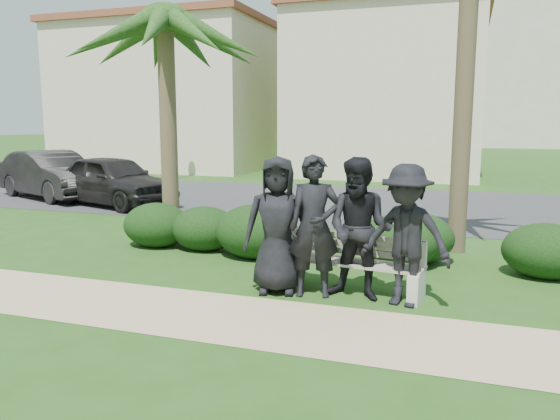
% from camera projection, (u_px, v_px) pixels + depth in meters
% --- Properties ---
extents(ground, '(160.00, 160.00, 0.00)m').
position_uv_depth(ground, '(285.00, 278.00, 8.23)').
color(ground, '#244A15').
rests_on(ground, ground).
extents(footpath, '(30.00, 1.60, 0.01)m').
position_uv_depth(footpath, '(237.00, 318.00, 6.55)').
color(footpath, tan).
rests_on(footpath, ground).
extents(asphalt_street, '(160.00, 8.00, 0.01)m').
position_uv_depth(asphalt_street, '(372.00, 204.00, 15.71)').
color(asphalt_street, '#2D2D30').
rests_on(asphalt_street, ground).
extents(stucco_bldg_left, '(10.40, 8.40, 7.30)m').
position_uv_depth(stucco_bldg_left, '(176.00, 96.00, 28.31)').
color(stucco_bldg_left, beige).
rests_on(stucco_bldg_left, ground).
extents(stucco_bldg_right, '(8.40, 8.40, 7.30)m').
position_uv_depth(stucco_bldg_right, '(389.00, 93.00, 24.78)').
color(stucco_bldg_right, beige).
rests_on(stucco_bldg_right, ground).
extents(street_lamp, '(0.36, 0.36, 4.29)m').
position_uv_depth(street_lamp, '(167.00, 107.00, 21.86)').
color(street_lamp, black).
rests_on(street_lamp, ground).
extents(park_bench, '(2.23, 0.77, 0.76)m').
position_uv_depth(park_bench, '(344.00, 267.00, 7.59)').
color(park_bench, gray).
rests_on(park_bench, ground).
extents(man_a, '(1.03, 0.79, 1.88)m').
position_uv_depth(man_a, '(277.00, 225.00, 7.45)').
color(man_a, black).
rests_on(man_a, ground).
extents(man_b, '(0.79, 0.62, 1.91)m').
position_uv_depth(man_b, '(314.00, 226.00, 7.28)').
color(man_b, black).
rests_on(man_b, ground).
extents(man_c, '(1.00, 0.82, 1.89)m').
position_uv_depth(man_c, '(360.00, 229.00, 7.15)').
color(man_c, black).
rests_on(man_c, ground).
extents(man_d, '(1.30, 0.94, 1.82)m').
position_uv_depth(man_d, '(406.00, 236.00, 6.90)').
color(man_d, black).
rests_on(man_d, ground).
extents(hedge_a, '(1.30, 1.08, 0.85)m').
position_uv_depth(hedge_a, '(157.00, 224.00, 10.36)').
color(hedge_a, black).
rests_on(hedge_a, ground).
extents(hedge_b, '(1.27, 1.05, 0.83)m').
position_uv_depth(hedge_b, '(205.00, 227.00, 10.06)').
color(hedge_b, black).
rests_on(hedge_b, ground).
extents(hedge_c, '(1.47, 1.21, 0.96)m').
position_uv_depth(hedge_c, '(257.00, 230.00, 9.49)').
color(hedge_c, black).
rests_on(hedge_c, ground).
extents(hedge_d, '(1.34, 1.11, 0.87)m').
position_uv_depth(hedge_d, '(397.00, 240.00, 8.89)').
color(hedge_d, black).
rests_on(hedge_d, ground).
extents(hedge_e, '(1.35, 1.11, 0.88)m').
position_uv_depth(hedge_e, '(414.00, 236.00, 9.17)').
color(hedge_e, black).
rests_on(hedge_e, ground).
extents(hedge_f, '(1.30, 1.08, 0.85)m').
position_uv_depth(hedge_f, '(547.00, 249.00, 8.26)').
color(hedge_f, black).
rests_on(hedge_f, ground).
extents(palm_left, '(3.00, 3.00, 5.13)m').
position_uv_depth(palm_left, '(165.00, 21.00, 10.03)').
color(palm_left, brown).
rests_on(palm_left, ground).
extents(car_a, '(4.49, 2.90, 1.42)m').
position_uv_depth(car_a, '(113.00, 180.00, 15.38)').
color(car_a, black).
rests_on(car_a, ground).
extents(car_b, '(4.68, 3.11, 1.46)m').
position_uv_depth(car_b, '(52.00, 175.00, 16.85)').
color(car_b, black).
rests_on(car_b, ground).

